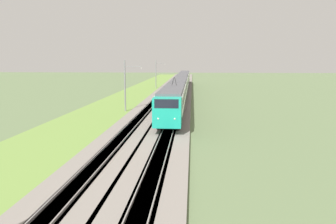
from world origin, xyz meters
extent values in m
cube|color=gray|center=(50.00, 0.00, 0.15)|extent=(240.00, 4.40, 0.30)
cube|color=gray|center=(50.00, -4.14, 0.15)|extent=(240.00, 4.40, 0.30)
cube|color=#4C4238|center=(50.00, 0.00, 0.15)|extent=(240.00, 1.57, 0.30)
cube|color=gray|center=(50.00, 0.53, 0.38)|extent=(240.00, 0.07, 0.15)
cube|color=gray|center=(50.00, -0.53, 0.38)|extent=(240.00, 0.07, 0.15)
cube|color=#4C4238|center=(50.00, -4.14, 0.15)|extent=(240.00, 1.57, 0.30)
cube|color=gray|center=(50.00, -3.61, 0.38)|extent=(240.00, 0.07, 0.15)
cube|color=gray|center=(50.00, -4.68, 0.38)|extent=(240.00, 0.07, 0.15)
cube|color=olive|center=(50.00, 6.39, 0.06)|extent=(240.00, 8.49, 0.12)
cube|color=#19A88E|center=(29.48, -4.14, 2.42)|extent=(1.85, 2.73, 2.84)
cube|color=black|center=(29.20, -4.14, 3.37)|extent=(1.33, 2.27, 0.85)
sphere|color=#F2EAC6|center=(28.60, -3.36, 1.95)|extent=(0.20, 0.20, 0.20)
sphere|color=#F2EAC6|center=(28.60, -4.92, 1.95)|extent=(0.20, 0.20, 0.20)
cube|color=#2D2D33|center=(38.98, -4.14, 1.40)|extent=(17.16, 2.84, 0.80)
cube|color=silver|center=(38.98, -4.14, 2.82)|extent=(17.16, 2.84, 2.04)
cube|color=black|center=(38.98, -4.14, 2.98)|extent=(15.79, 2.86, 0.86)
cube|color=#515156|center=(38.98, -4.14, 3.97)|extent=(17.16, 2.61, 0.25)
cube|color=black|center=(38.98, -4.14, 0.72)|extent=(16.30, 2.41, 0.55)
cylinder|color=black|center=(32.20, -3.61, 0.88)|extent=(0.86, 0.12, 0.86)
cylinder|color=black|center=(32.20, -4.68, 0.88)|extent=(0.86, 0.12, 0.86)
cube|color=#2D2D33|center=(57.67, -4.14, 1.40)|extent=(19.01, 2.84, 0.80)
cube|color=silver|center=(57.67, -4.14, 2.82)|extent=(19.01, 2.84, 2.04)
cube|color=black|center=(57.67, -4.14, 2.98)|extent=(17.49, 2.86, 0.86)
cube|color=#515156|center=(57.67, -4.14, 3.97)|extent=(19.01, 2.61, 0.25)
cube|color=black|center=(57.67, -4.14, 0.72)|extent=(18.06, 2.41, 0.55)
cube|color=#2D2D33|center=(77.28, -4.14, 1.40)|extent=(19.01, 2.84, 0.80)
cube|color=silver|center=(77.28, -4.14, 2.82)|extent=(19.01, 2.84, 2.04)
cube|color=black|center=(77.28, -4.14, 2.98)|extent=(17.49, 2.86, 0.86)
cube|color=#515156|center=(77.28, -4.14, 3.97)|extent=(19.01, 2.61, 0.25)
cube|color=black|center=(77.28, -4.14, 0.72)|extent=(18.06, 2.41, 0.55)
cube|color=#2D2D33|center=(96.89, -4.14, 1.40)|extent=(19.01, 2.84, 0.80)
cube|color=silver|center=(96.89, -4.14, 2.82)|extent=(19.01, 2.84, 2.04)
cube|color=black|center=(96.89, -4.14, 2.98)|extent=(17.49, 2.86, 0.86)
cube|color=#515156|center=(96.89, -4.14, 3.97)|extent=(19.01, 2.61, 0.25)
cube|color=black|center=(96.89, -4.14, 0.72)|extent=(18.06, 2.41, 0.55)
cylinder|color=black|center=(41.56, -3.97, 4.64)|extent=(0.06, 0.33, 1.08)
cylinder|color=black|center=(41.56, -4.32, 4.64)|extent=(0.06, 0.33, 1.08)
cube|color=black|center=(32.20, -4.14, 0.00)|extent=(0.10, 0.10, 0.00)
cylinder|color=slate|center=(44.66, 3.10, 3.71)|extent=(0.22, 0.22, 7.41)
cylinder|color=slate|center=(44.66, 1.90, 6.51)|extent=(0.08, 2.40, 0.08)
cylinder|color=#B2ADA8|center=(44.66, 0.70, 6.31)|extent=(0.10, 0.10, 0.30)
cylinder|color=slate|center=(84.51, 3.10, 3.78)|extent=(0.22, 0.22, 7.56)
cylinder|color=slate|center=(84.51, 1.90, 6.66)|extent=(0.08, 2.40, 0.08)
cylinder|color=#B2ADA8|center=(84.51, 0.70, 6.46)|extent=(0.10, 0.10, 0.30)
camera|label=1|loc=(-1.55, -6.54, 7.35)|focal=35.00mm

